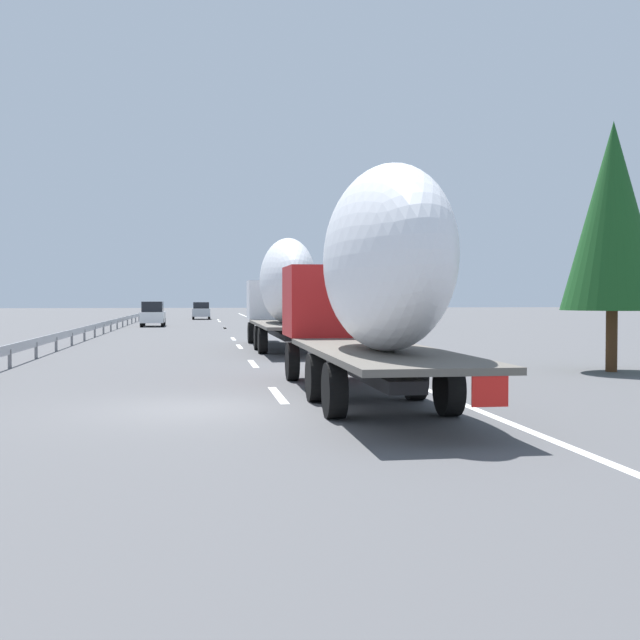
% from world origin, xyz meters
% --- Properties ---
extents(ground_plane, '(260.00, 260.00, 0.00)m').
position_xyz_m(ground_plane, '(40.00, 0.00, 0.00)').
color(ground_plane, '#4C4C4F').
extents(lane_stripe_0, '(3.20, 0.20, 0.01)m').
position_xyz_m(lane_stripe_0, '(2.00, -1.80, 0.00)').
color(lane_stripe_0, white).
rests_on(lane_stripe_0, ground_plane).
extents(lane_stripe_1, '(3.20, 0.20, 0.01)m').
position_xyz_m(lane_stripe_1, '(10.80, -1.80, 0.00)').
color(lane_stripe_1, white).
rests_on(lane_stripe_1, ground_plane).
extents(lane_stripe_2, '(3.20, 0.20, 0.01)m').
position_xyz_m(lane_stripe_2, '(20.44, -1.80, 0.00)').
color(lane_stripe_2, white).
rests_on(lane_stripe_2, ground_plane).
extents(lane_stripe_3, '(3.20, 0.20, 0.01)m').
position_xyz_m(lane_stripe_3, '(27.44, -1.80, 0.00)').
color(lane_stripe_3, white).
rests_on(lane_stripe_3, ground_plane).
extents(lane_stripe_4, '(3.20, 0.20, 0.01)m').
position_xyz_m(lane_stripe_4, '(42.99, -1.80, 0.00)').
color(lane_stripe_4, white).
rests_on(lane_stripe_4, ground_plane).
extents(lane_stripe_5, '(3.20, 0.20, 0.01)m').
position_xyz_m(lane_stripe_5, '(43.19, -1.80, 0.00)').
color(lane_stripe_5, white).
rests_on(lane_stripe_5, ground_plane).
extents(lane_stripe_6, '(3.20, 0.20, 0.01)m').
position_xyz_m(lane_stripe_6, '(65.99, -1.80, 0.00)').
color(lane_stripe_6, white).
rests_on(lane_stripe_6, ground_plane).
extents(lane_stripe_7, '(3.20, 0.20, 0.01)m').
position_xyz_m(lane_stripe_7, '(60.07, -1.80, 0.00)').
color(lane_stripe_7, white).
rests_on(lane_stripe_7, ground_plane).
extents(edge_line_right, '(110.00, 0.20, 0.01)m').
position_xyz_m(edge_line_right, '(45.00, -5.50, 0.00)').
color(edge_line_right, white).
rests_on(edge_line_right, ground_plane).
extents(truck_lead, '(13.90, 2.55, 4.72)m').
position_xyz_m(truck_lead, '(17.82, -3.60, 2.65)').
color(truck_lead, silver).
rests_on(truck_lead, ground_plane).
extents(truck_trailing, '(12.52, 2.55, 4.80)m').
position_xyz_m(truck_trailing, '(0.22, -3.60, 2.65)').
color(truck_trailing, '#B21919').
rests_on(truck_trailing, ground_plane).
extents(car_silver_hatch, '(4.60, 1.88, 1.81)m').
position_xyz_m(car_silver_hatch, '(68.83, -0.06, 0.92)').
color(car_silver_hatch, '#ADB2B7').
rests_on(car_silver_hatch, ground_plane).
extents(car_white_van, '(4.19, 1.82, 1.97)m').
position_xyz_m(car_white_van, '(47.66, 3.72, 0.98)').
color(car_white_van, white).
rests_on(car_white_van, ground_plane).
extents(road_sign, '(0.10, 0.90, 3.40)m').
position_xyz_m(road_sign, '(39.35, -6.70, 2.34)').
color(road_sign, gray).
rests_on(road_sign, ground_plane).
extents(tree_0, '(3.07, 3.07, 7.58)m').
position_xyz_m(tree_0, '(6.30, -12.39, 4.71)').
color(tree_0, '#472D19').
rests_on(tree_0, ground_plane).
extents(tree_1, '(3.19, 3.19, 5.48)m').
position_xyz_m(tree_1, '(76.14, -13.41, 3.47)').
color(tree_1, '#472D19').
rests_on(tree_1, ground_plane).
extents(tree_2, '(3.26, 3.26, 5.80)m').
position_xyz_m(tree_2, '(43.21, -12.38, 3.65)').
color(tree_2, '#472D19').
rests_on(tree_2, ground_plane).
extents(tree_3, '(3.16, 3.16, 6.32)m').
position_xyz_m(tree_3, '(87.93, -11.45, 4.06)').
color(tree_3, '#472D19').
rests_on(tree_3, ground_plane).
extents(guardrail_median, '(94.00, 0.10, 0.76)m').
position_xyz_m(guardrail_median, '(43.00, 6.00, 0.58)').
color(guardrail_median, '#9EA0A5').
rests_on(guardrail_median, ground_plane).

